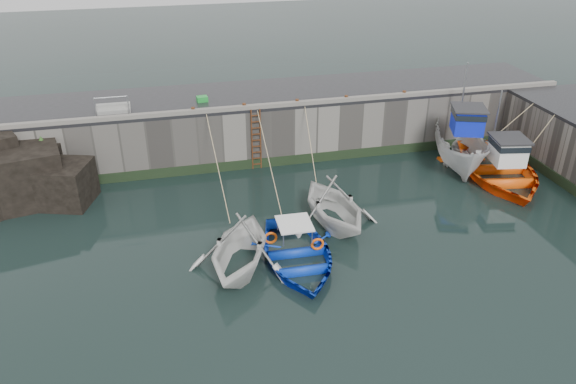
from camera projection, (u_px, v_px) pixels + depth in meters
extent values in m
plane|color=black|center=(359.00, 274.00, 20.91)|extent=(120.00, 120.00, 0.00)
cube|color=slate|center=(283.00, 120.00, 30.94)|extent=(30.00, 5.00, 3.00)
cube|color=black|center=(283.00, 93.00, 30.20)|extent=(30.00, 5.00, 0.16)
cube|color=slate|center=(294.00, 104.00, 28.10)|extent=(30.00, 0.30, 0.20)
cube|color=black|center=(294.00, 160.00, 29.35)|extent=(30.00, 0.08, 0.50)
cube|color=black|center=(21.00, 175.00, 25.34)|extent=(4.05, 3.66, 2.60)
cube|color=black|center=(63.00, 184.00, 25.36)|extent=(2.96, 2.83, 1.90)
cube|color=black|center=(42.00, 171.00, 26.09)|extent=(2.01, 1.83, 2.30)
cube|color=black|center=(2.00, 199.00, 24.82)|extent=(2.04, 2.05, 1.20)
cone|color=#2D591E|center=(25.00, 158.00, 24.84)|extent=(0.44, 0.44, 0.45)
cone|color=#2D591E|center=(5.00, 141.00, 24.78)|extent=(0.44, 0.44, 0.45)
cone|color=#2D591E|center=(52.00, 172.00, 24.79)|extent=(0.44, 0.44, 0.45)
cone|color=#2D591E|center=(41.00, 140.00, 25.64)|extent=(0.44, 0.44, 0.45)
cylinder|color=#3F1E0F|center=(252.00, 140.00, 28.22)|extent=(0.07, 0.07, 3.20)
cylinder|color=#3F1E0F|center=(261.00, 139.00, 28.31)|extent=(0.07, 0.07, 3.20)
cube|color=#3F1E0F|center=(257.00, 164.00, 28.88)|extent=(0.44, 0.06, 0.05)
cube|color=#3F1E0F|center=(257.00, 158.00, 28.73)|extent=(0.44, 0.06, 0.05)
cube|color=#3F1E0F|center=(257.00, 152.00, 28.57)|extent=(0.44, 0.06, 0.05)
cube|color=#3F1E0F|center=(257.00, 146.00, 28.42)|extent=(0.44, 0.06, 0.05)
cube|color=#3F1E0F|center=(256.00, 140.00, 28.26)|extent=(0.44, 0.06, 0.05)
cube|color=#3F1E0F|center=(256.00, 134.00, 28.11)|extent=(0.44, 0.06, 0.05)
cube|color=#3F1E0F|center=(256.00, 128.00, 27.96)|extent=(0.44, 0.06, 0.05)
cube|color=#3F1E0F|center=(256.00, 122.00, 27.80)|extent=(0.44, 0.06, 0.05)
cube|color=#3F1E0F|center=(256.00, 115.00, 27.65)|extent=(0.44, 0.06, 0.05)
imported|color=silver|center=(240.00, 268.00, 21.27)|extent=(5.57, 5.92, 2.48)
imported|color=#0C35BC|center=(297.00, 261.00, 21.64)|extent=(4.07, 5.57, 1.13)
imported|color=silver|center=(333.00, 223.00, 24.14)|extent=(4.71, 5.25, 2.47)
imported|color=silver|center=(460.00, 149.00, 29.01)|extent=(4.29, 6.71, 2.43)
cube|color=#0D1FCD|center=(468.00, 120.00, 27.63)|extent=(1.81, 1.87, 1.20)
cube|color=black|center=(469.00, 114.00, 27.47)|extent=(1.89, 1.95, 0.28)
cube|color=#262628|center=(470.00, 108.00, 27.33)|extent=(2.07, 2.13, 0.08)
cylinder|color=#A5A8AD|center=(464.00, 92.00, 28.80)|extent=(0.08, 0.08, 3.00)
imported|color=#FF590D|center=(498.00, 170.00, 27.92)|extent=(6.17, 7.78, 1.45)
cube|color=white|center=(508.00, 151.00, 26.77)|extent=(1.65, 1.73, 1.20)
cube|color=black|center=(509.00, 144.00, 26.61)|extent=(1.72, 1.80, 0.28)
cube|color=#262628|center=(510.00, 138.00, 26.47)|extent=(1.88, 1.96, 0.08)
cylinder|color=#A5A8AD|center=(497.00, 120.00, 27.94)|extent=(0.08, 0.08, 3.00)
cube|color=green|center=(202.00, 99.00, 28.64)|extent=(0.58, 0.47, 0.27)
cylinder|color=#A5A8AD|center=(95.00, 108.00, 26.33)|extent=(0.05, 0.05, 1.00)
cylinder|color=#A5A8AD|center=(128.00, 105.00, 26.65)|extent=(0.05, 0.05, 1.00)
cylinder|color=#A5A8AD|center=(111.00, 97.00, 26.27)|extent=(1.50, 0.05, 0.05)
cube|color=gray|center=(114.00, 111.00, 27.11)|extent=(1.60, 0.35, 0.18)
cube|color=gray|center=(113.00, 106.00, 27.33)|extent=(1.60, 0.35, 0.18)
cylinder|color=#3F1E0F|center=(193.00, 110.00, 27.13)|extent=(0.18, 0.18, 0.28)
cylinder|color=#3F1E0F|center=(244.00, 106.00, 27.65)|extent=(0.18, 0.18, 0.28)
cylinder|color=#3F1E0F|center=(297.00, 102.00, 28.21)|extent=(0.18, 0.18, 0.28)
cylinder|color=#3F1E0F|center=(346.00, 98.00, 28.75)|extent=(0.18, 0.18, 0.28)
cylinder|color=#3F1E0F|center=(404.00, 93.00, 29.41)|extent=(0.18, 0.18, 0.28)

